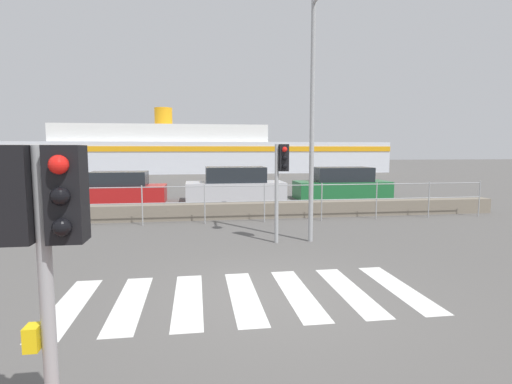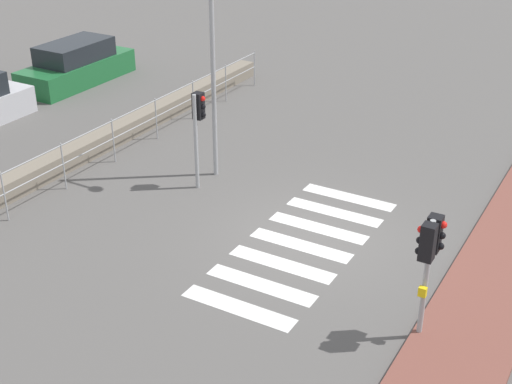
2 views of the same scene
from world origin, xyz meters
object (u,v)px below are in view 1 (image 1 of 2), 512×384
(parked_car_silver, at_px, (235,186))
(parked_car_green, at_px, (342,185))
(traffic_light_near, at_px, (42,223))
(traffic_light_far, at_px, (281,171))
(streetlamp, at_px, (315,91))
(parked_car_red, at_px, (119,189))
(ferry_boat, at_px, (199,152))

(parked_car_silver, bearing_deg, parked_car_green, 0.00)
(traffic_light_near, relative_size, traffic_light_far, 0.96)
(streetlamp, distance_m, parked_car_green, 10.34)
(traffic_light_far, distance_m, parked_car_red, 10.43)
(streetlamp, xyz_separation_m, ferry_boat, (-2.60, 32.91, -1.76))
(parked_car_silver, bearing_deg, traffic_light_near, -100.47)
(traffic_light_near, height_order, ferry_boat, ferry_boat)
(parked_car_silver, distance_m, parked_car_green, 5.24)
(ferry_boat, bearing_deg, parked_car_green, -74.33)
(parked_car_green, bearing_deg, traffic_light_near, -117.45)
(traffic_light_far, height_order, streetlamp, streetlamp)
(parked_car_green, bearing_deg, ferry_boat, 105.67)
(ferry_boat, distance_m, parked_car_red, 24.32)
(streetlamp, height_order, ferry_boat, ferry_boat)
(traffic_light_far, xyz_separation_m, parked_car_silver, (-0.31, 8.73, -1.19))
(streetlamp, distance_m, parked_car_red, 11.43)
(traffic_light_near, bearing_deg, parked_car_red, 98.58)
(traffic_light_far, xyz_separation_m, streetlamp, (0.80, -0.21, 1.95))
(traffic_light_near, height_order, streetlamp, streetlamp)
(traffic_light_near, xyz_separation_m, ferry_boat, (1.41, 39.64, 0.17))
(parked_car_red, bearing_deg, traffic_light_near, -81.42)
(traffic_light_far, distance_m, streetlamp, 2.12)
(streetlamp, relative_size, parked_car_silver, 1.34)
(traffic_light_near, height_order, parked_car_red, traffic_light_near)
(traffic_light_far, relative_size, parked_car_red, 0.62)
(streetlamp, xyz_separation_m, parked_car_red, (-6.37, 8.94, -3.22))
(traffic_light_far, bearing_deg, parked_car_green, 60.53)
(streetlamp, distance_m, ferry_boat, 33.06)
(streetlamp, bearing_deg, parked_car_silver, 97.09)
(traffic_light_near, distance_m, parked_car_green, 17.69)
(parked_car_red, relative_size, parked_car_green, 0.89)
(streetlamp, height_order, parked_car_silver, streetlamp)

